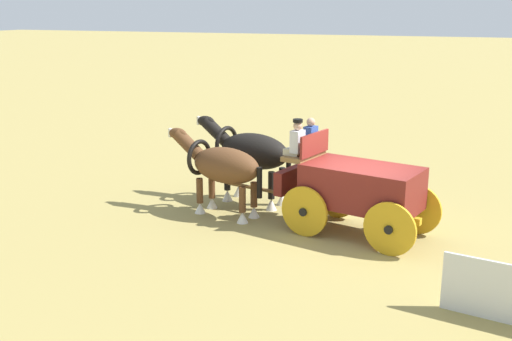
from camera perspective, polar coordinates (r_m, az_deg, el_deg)
The scene contains 4 objects.
ground_plane at distance 15.43m, azimuth 9.47°, elevation -5.80°, with size 220.00×220.00×0.00m, color #9E8C4C.
show_wagon at distance 15.12m, azimuth 9.08°, elevation -1.45°, with size 5.73×2.44×2.73m.
draft_horse_near at distance 16.33m, azimuth -3.14°, elevation 0.38°, with size 3.01×1.35×2.18m.
draft_horse_off at distance 17.31m, azimuth -0.51°, elevation 1.66°, with size 3.14×1.42×2.32m.
Camera 1 is at (-3.00, 14.15, 5.36)m, focal length 43.66 mm.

